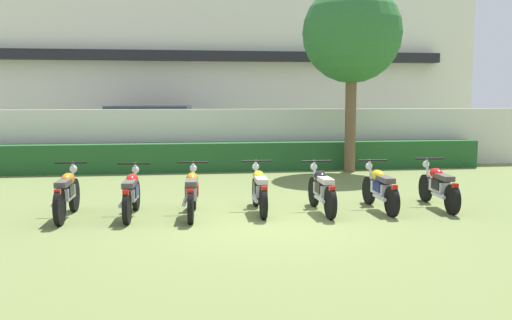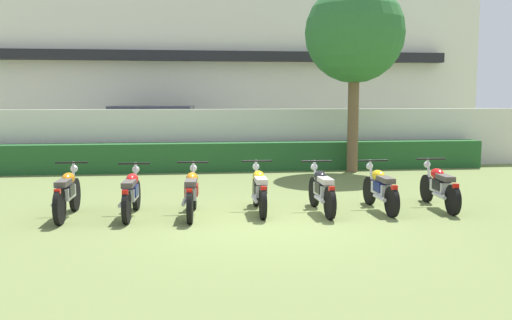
% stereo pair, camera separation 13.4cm
% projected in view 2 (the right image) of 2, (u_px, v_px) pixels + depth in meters
% --- Properties ---
extents(ground, '(60.00, 60.00, 0.00)m').
position_uv_depth(ground, '(264.00, 223.00, 9.71)').
color(ground, olive).
extents(building, '(20.31, 6.50, 7.00)m').
position_uv_depth(building, '(217.00, 66.00, 23.71)').
color(building, silver).
rests_on(building, ground).
extents(compound_wall, '(19.30, 0.30, 1.82)m').
position_uv_depth(compound_wall, '(230.00, 138.00, 17.23)').
color(compound_wall, silver).
rests_on(compound_wall, ground).
extents(hedge_row, '(15.44, 0.70, 0.84)m').
position_uv_depth(hedge_row, '(231.00, 157.00, 16.60)').
color(hedge_row, '#235628').
rests_on(hedge_row, ground).
extents(parked_car, '(4.67, 2.46, 1.89)m').
position_uv_depth(parked_car, '(157.00, 134.00, 18.86)').
color(parked_car, '#9EA3A8').
rests_on(parked_car, ground).
extents(tree_near_inspector, '(2.86, 2.86, 5.44)m').
position_uv_depth(tree_near_inspector, '(355.00, 34.00, 15.93)').
color(tree_near_inspector, brown).
rests_on(tree_near_inspector, ground).
extents(motorcycle_in_row_0, '(0.60, 1.84, 0.98)m').
position_uv_depth(motorcycle_in_row_0, '(67.00, 193.00, 10.11)').
color(motorcycle_in_row_0, black).
rests_on(motorcycle_in_row_0, ground).
extents(motorcycle_in_row_1, '(0.60, 1.80, 0.95)m').
position_uv_depth(motorcycle_in_row_1, '(131.00, 193.00, 10.19)').
color(motorcycle_in_row_1, black).
rests_on(motorcycle_in_row_1, ground).
extents(motorcycle_in_row_2, '(0.60, 1.88, 0.96)m').
position_uv_depth(motorcycle_in_row_2, '(192.00, 192.00, 10.25)').
color(motorcycle_in_row_2, black).
rests_on(motorcycle_in_row_2, ground).
extents(motorcycle_in_row_3, '(0.60, 1.81, 0.95)m').
position_uv_depth(motorcycle_in_row_3, '(259.00, 189.00, 10.58)').
color(motorcycle_in_row_3, black).
rests_on(motorcycle_in_row_3, ground).
extents(motorcycle_in_row_4, '(0.60, 1.80, 0.95)m').
position_uv_depth(motorcycle_in_row_4, '(322.00, 189.00, 10.55)').
color(motorcycle_in_row_4, black).
rests_on(motorcycle_in_row_4, ground).
extents(motorcycle_in_row_5, '(0.60, 1.80, 0.94)m').
position_uv_depth(motorcycle_in_row_5, '(380.00, 188.00, 10.73)').
color(motorcycle_in_row_5, black).
rests_on(motorcycle_in_row_5, ground).
extents(motorcycle_in_row_6, '(0.60, 1.90, 0.94)m').
position_uv_depth(motorcycle_in_row_6, '(439.00, 186.00, 10.96)').
color(motorcycle_in_row_6, black).
rests_on(motorcycle_in_row_6, ground).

